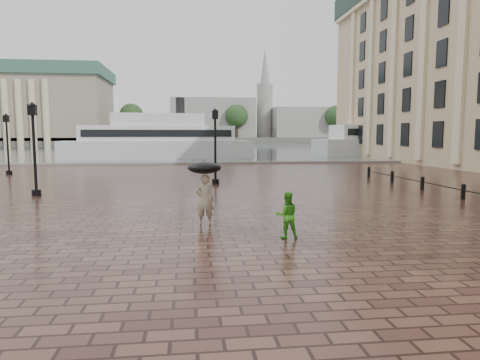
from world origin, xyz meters
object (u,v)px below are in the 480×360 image
Objects in this scene: street_lamps at (83,145)px; ferry_near at (158,140)px; ferry_far at (400,139)px; child_pedestrian at (287,215)px; adult_pedestrian at (205,200)px.

ferry_near is at bearing 84.48° from street_lamps.
child_pedestrian is at bearing -125.37° from ferry_far.
child_pedestrian is 0.06× the size of ferry_near.
child_pedestrian is (9.21, -15.21, -1.65)m from street_lamps.
ferry_near is (-4.31, 40.26, 1.44)m from adult_pedestrian.
ferry_near is 34.10m from ferry_far.
street_lamps is 9.18× the size of adult_pedestrian.
adult_pedestrian is at bearing -40.47° from child_pedestrian.
child_pedestrian is 42.88m from ferry_near.
adult_pedestrian is at bearing -128.61° from ferry_far.
ferry_far is at bearing 0.94° from ferry_near.
adult_pedestrian is 0.07× the size of ferry_near.
adult_pedestrian is (6.94, -13.13, -1.48)m from street_lamps.
ferry_far reaches higher than child_pedestrian.
ferry_near reaches higher than child_pedestrian.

